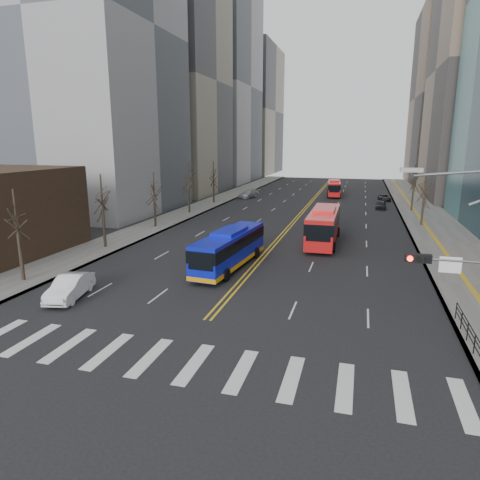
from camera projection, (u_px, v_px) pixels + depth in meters
The scene contains 15 objects.
ground at pixel (172, 360), 20.93m from camera, with size 220.00×220.00×0.00m, color black.
sidewalk_right at pixel (428, 219), 58.43m from camera, with size 7.00×130.00×0.15m, color slate.
sidewalk_left at pixel (196, 209), 67.48m from camera, with size 5.00×130.00×0.15m, color slate.
crosswalk at pixel (172, 360), 20.93m from camera, with size 26.70×4.00×0.01m.
centerline at pixel (309, 204), 72.47m from camera, with size 0.55×100.00×0.01m.
office_towers at pixel (323, 67), 79.70m from camera, with size 83.00×134.00×58.00m.
pedestrian_railing at pixel (468, 329), 22.56m from camera, with size 0.06×6.06×1.02m.
street_trees at pixel (234, 187), 54.12m from camera, with size 35.20×47.20×7.60m.
blue_bus at pixel (230, 248), 36.07m from camera, with size 3.37×11.38×3.28m.
red_bus_near at pixel (324, 224), 44.73m from camera, with size 2.99×11.76×3.71m.
red_bus_far at pixel (334, 187), 83.43m from camera, with size 3.08×9.97×3.15m.
car_white at pixel (70, 287), 29.11m from camera, with size 1.67×4.80×1.58m, color white.
car_dark_mid at pixel (381, 205), 67.66m from camera, with size 1.56×3.87×1.32m, color black.
car_silver at pixel (249, 194), 81.01m from camera, with size 2.10×5.16×1.50m, color #A7A8AD.
car_dark_far at pixel (384, 198), 76.91m from camera, with size 1.86×4.04×1.12m, color black.
Camera 1 is at (8.42, -17.42, 10.48)m, focal length 32.00 mm.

